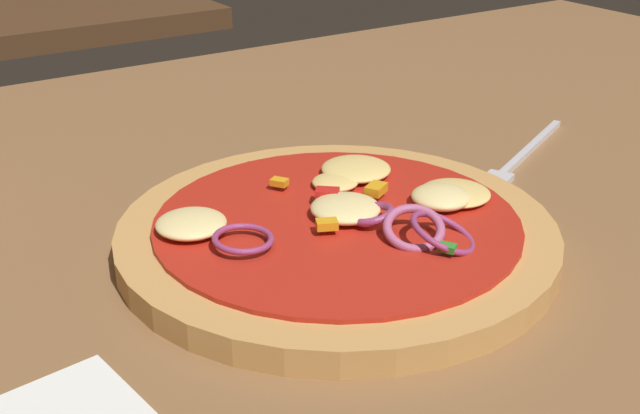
# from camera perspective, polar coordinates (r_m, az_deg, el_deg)

# --- Properties ---
(dining_table) EXTENTS (1.50, 0.89, 0.03)m
(dining_table) POSITION_cam_1_polar(r_m,az_deg,el_deg) (0.55, -0.87, -2.80)
(dining_table) COLOR brown
(dining_table) RESTS_ON ground
(pizza) EXTENTS (0.28, 0.28, 0.04)m
(pizza) POSITION_cam_1_polar(r_m,az_deg,el_deg) (0.52, 1.35, -1.65)
(pizza) COLOR tan
(pizza) RESTS_ON dining_table
(fork) EXTENTS (0.18, 0.09, 0.01)m
(fork) POSITION_cam_1_polar(r_m,az_deg,el_deg) (0.67, 13.68, 3.22)
(fork) COLOR silver
(fork) RESTS_ON dining_table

